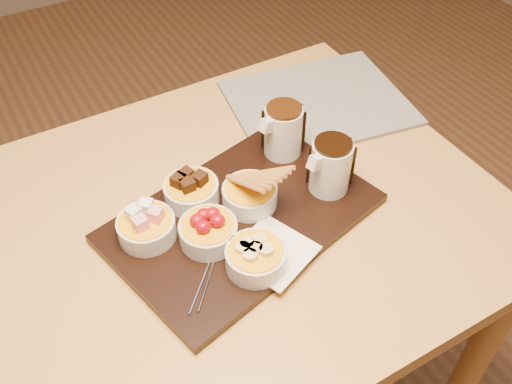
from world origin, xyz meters
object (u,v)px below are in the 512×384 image
pitcher_dark_chocolate (330,167)px  pitcher_milk_chocolate (283,131)px  bowl_strawberries (208,233)px  newspaper (318,103)px  dining_table (180,268)px  serving_board (242,218)px

pitcher_dark_chocolate → pitcher_milk_chocolate: 0.13m
bowl_strawberries → newspaper: size_ratio=0.26×
newspaper → dining_table: bearing=-147.3°
dining_table → pitcher_milk_chocolate: 0.33m
bowl_strawberries → pitcher_milk_chocolate: (0.23, 0.13, 0.03)m
pitcher_milk_chocolate → newspaper: size_ratio=0.27×
dining_table → pitcher_milk_chocolate: bearing=15.7°
pitcher_milk_chocolate → pitcher_dark_chocolate: bearing=-94.4°
dining_table → pitcher_milk_chocolate: (0.27, 0.08, 0.17)m
serving_board → pitcher_dark_chocolate: 0.19m
dining_table → newspaper: newspaper is taller
serving_board → pitcher_milk_chocolate: (0.15, 0.11, 0.06)m
serving_board → pitcher_milk_chocolate: pitcher_milk_chocolate is taller
pitcher_dark_chocolate → newspaper: bearing=45.6°
dining_table → bowl_strawberries: bearing=-53.5°
pitcher_dark_chocolate → pitcher_milk_chocolate: bearing=85.6°
serving_board → pitcher_milk_chocolate: 0.20m
pitcher_milk_chocolate → dining_table: bearing=-177.9°
pitcher_dark_chocolate → pitcher_milk_chocolate: size_ratio=1.00×
dining_table → pitcher_dark_chocolate: pitcher_dark_chocolate is taller
bowl_strawberries → pitcher_dark_chocolate: pitcher_dark_chocolate is taller
serving_board → newspaper: 0.39m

